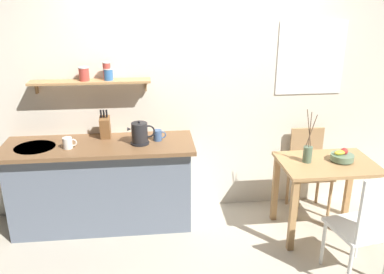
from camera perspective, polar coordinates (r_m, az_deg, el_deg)
ground_plane at (r=4.16m, az=1.79°, el=-13.52°), size 14.00×14.00×0.00m
back_wall at (r=4.24m, az=3.53°, el=7.12°), size 6.80×0.11×2.70m
kitchen_counter at (r=4.21m, az=-12.47°, el=-6.47°), size 1.83×0.63×0.90m
wall_shelf at (r=4.03m, az=-13.62°, el=7.97°), size 1.15×0.20×0.31m
dining_table at (r=4.13m, az=18.21°, el=-5.16°), size 0.90×0.63×0.76m
dining_chair_near at (r=3.60m, az=23.25°, el=-11.12°), size 0.48×0.49×1.00m
dining_chair_far at (r=4.56m, az=15.95°, el=-3.88°), size 0.41×0.39×0.90m
fruit_bowl at (r=4.12m, az=20.26°, el=-2.56°), size 0.22×0.22×0.13m
twig_vase at (r=3.98m, az=15.88°, el=-2.17°), size 0.10×0.08×0.52m
electric_kettle at (r=3.91m, az=-7.30°, el=0.49°), size 0.26×0.18×0.23m
knife_block at (r=4.11m, az=-12.06°, el=1.40°), size 0.10×0.16×0.30m
coffee_mug_by_sink at (r=3.96m, az=-16.97°, el=-0.80°), size 0.13×0.09×0.10m
coffee_mug_spare at (r=4.00m, az=-4.80°, el=0.25°), size 0.13×0.08×0.11m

